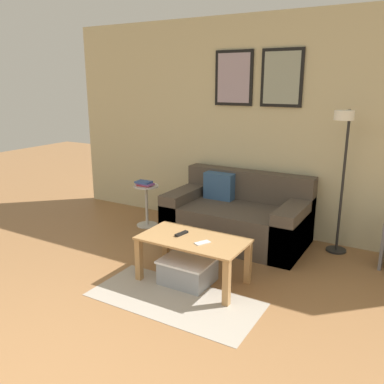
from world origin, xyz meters
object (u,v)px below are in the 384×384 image
Objects in this scene: coffee_table at (193,246)px; remote_control at (182,234)px; couch at (237,217)px; floor_lamp at (342,157)px; cell_phone at (202,243)px; storage_bin at (188,270)px; book_stack at (145,183)px; side_table at (147,202)px.

coffee_table is 6.53× the size of remote_control.
couch is 1.35m from floor_lamp.
couch is 1.14m from remote_control.
cell_phone is at bearing -124.52° from floor_lamp.
book_stack is at bearing 140.42° from storage_bin.
coffee_table is at bearing -129.57° from floor_lamp.
storage_bin is 2.07× the size of book_stack.
cell_phone reaches higher than storage_bin.
storage_bin is at bearing -88.15° from couch.
remote_control is (-0.11, 0.06, 0.32)m from storage_bin.
floor_lamp is (1.04, 1.26, 0.96)m from storage_bin.
coffee_table is 0.17m from cell_phone.
remote_control is (-0.14, 0.02, 0.09)m from coffee_table.
book_stack is (-2.29, -0.23, -0.52)m from floor_lamp.
storage_bin is at bearing -20.77° from remote_control.
storage_bin is at bearing -40.24° from side_table.
floor_lamp is at bearing 5.36° from side_table.
coffee_table is 0.17m from remote_control.
coffee_table is 1.64m from book_stack.
coffee_table is 0.24m from storage_bin.
book_stack is at bearing -172.64° from couch.
coffee_table is at bearing 1.03° from remote_control.
book_stack is 1.61× the size of cell_phone.
couch reaches higher than remote_control.
couch is 11.26× the size of cell_phone.
coffee_table is 0.64× the size of floor_lamp.
remote_control is at bearing 148.43° from storage_bin.
couch reaches higher than book_stack.
side_table is at bearing -173.39° from couch.
couch reaches higher than side_table.
storage_bin is 1.90m from floor_lamp.
remote_control is 0.28m from cell_phone.
coffee_table is 6.99× the size of cell_phone.
remote_control is (-0.07, -1.13, 0.16)m from couch.
remote_control is at bearing -40.95° from side_table.
floor_lamp is 2.42m from side_table.
side_table is 0.25m from book_stack.
book_stack is 1.50m from remote_control.
storage_bin is 0.87× the size of side_table.
coffee_table is (0.07, -1.15, 0.07)m from couch.
storage_bin is 0.34m from remote_control.
book_stack is 1.76m from cell_phone.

